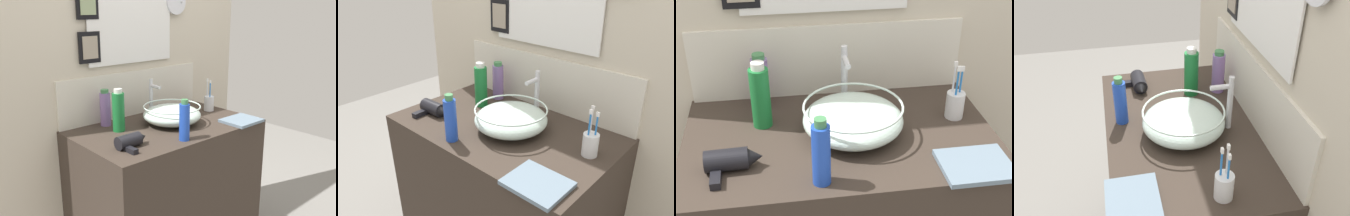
# 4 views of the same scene
# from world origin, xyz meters

# --- Properties ---
(vanity_counter) EXTENTS (1.03, 0.62, 0.93)m
(vanity_counter) POSITION_xyz_m (0.00, 0.00, 0.47)
(vanity_counter) COLOR #382D26
(vanity_counter) RESTS_ON ground
(back_panel) EXTENTS (1.81, 0.09, 2.59)m
(back_panel) POSITION_xyz_m (-0.00, 0.34, 1.29)
(back_panel) COLOR beige
(back_panel) RESTS_ON ground
(glass_bowl_sink) EXTENTS (0.33, 0.33, 0.11)m
(glass_bowl_sink) POSITION_xyz_m (0.04, 0.00, 0.99)
(glass_bowl_sink) COLOR silver
(glass_bowl_sink) RESTS_ON vanity_counter
(faucet) EXTENTS (0.02, 0.10, 0.23)m
(faucet) POSITION_xyz_m (0.04, 0.18, 1.06)
(faucet) COLOR silver
(faucet) RESTS_ON vanity_counter
(hair_drier) EXTENTS (0.17, 0.13, 0.07)m
(hair_drier) POSITION_xyz_m (-0.34, -0.14, 0.96)
(hair_drier) COLOR black
(hair_drier) RESTS_ON vanity_counter
(toothbrush_cup) EXTENTS (0.06, 0.06, 0.21)m
(toothbrush_cup) POSITION_xyz_m (0.41, 0.05, 0.98)
(toothbrush_cup) COLOR silver
(toothbrush_cup) RESTS_ON vanity_counter
(shampoo_bottle) EXTENTS (0.07, 0.07, 0.23)m
(shampoo_bottle) POSITION_xyz_m (-0.25, 0.10, 1.04)
(shampoo_bottle) COLOR #197233
(shampoo_bottle) RESTS_ON vanity_counter
(spray_bottle) EXTENTS (0.06, 0.06, 0.21)m
(spray_bottle) POSITION_xyz_m (-0.25, 0.23, 1.03)
(spray_bottle) COLOR #8C6BB2
(spray_bottle) RESTS_ON vanity_counter
(soap_dispenser) EXTENTS (0.05, 0.05, 0.21)m
(soap_dispenser) POSITION_xyz_m (-0.09, -0.24, 1.03)
(soap_dispenser) COLOR blue
(soap_dispenser) RESTS_ON vanity_counter
(hand_towel) EXTENTS (0.21, 0.17, 0.02)m
(hand_towel) POSITION_xyz_m (0.37, -0.24, 0.94)
(hand_towel) COLOR slate
(hand_towel) RESTS_ON vanity_counter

